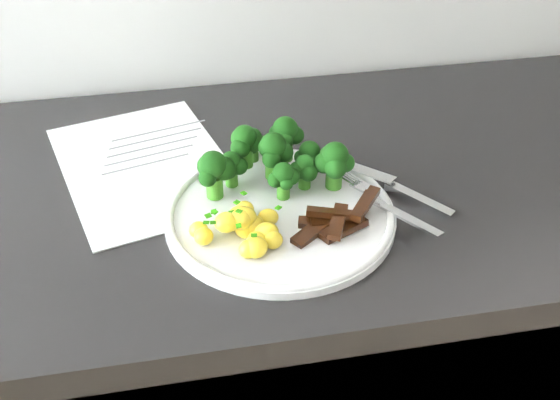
{
  "coord_description": "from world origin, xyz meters",
  "views": [
    {
      "loc": [
        -0.08,
        0.92,
        1.42
      ],
      "look_at": [
        0.05,
        1.6,
        0.9
      ],
      "focal_mm": 44.6,
      "sensor_mm": 36.0,
      "label": 1
    }
  ],
  "objects_px": {
    "counter": "(269,389)",
    "knife": "(401,191)",
    "fork": "(388,205)",
    "broccoli": "(275,157)",
    "potatoes": "(245,227)",
    "plate": "(280,214)",
    "recipe_paper": "(146,166)",
    "beef_strips": "(339,220)"
  },
  "relations": [
    {
      "from": "counter",
      "to": "fork",
      "type": "xyz_separation_m",
      "value": [
        0.14,
        -0.1,
        0.46
      ]
    },
    {
      "from": "recipe_paper",
      "to": "plate",
      "type": "xyz_separation_m",
      "value": [
        0.16,
        -0.15,
        0.01
      ]
    },
    {
      "from": "broccoli",
      "to": "beef_strips",
      "type": "relative_size",
      "value": 1.56
    },
    {
      "from": "beef_strips",
      "to": "knife",
      "type": "xyz_separation_m",
      "value": [
        0.1,
        0.06,
        -0.01
      ]
    },
    {
      "from": "counter",
      "to": "potatoes",
      "type": "relative_size",
      "value": 20.66
    },
    {
      "from": "counter",
      "to": "fork",
      "type": "height_order",
      "value": "fork"
    },
    {
      "from": "fork",
      "to": "broccoli",
      "type": "bearing_deg",
      "value": 145.41
    },
    {
      "from": "potatoes",
      "to": "fork",
      "type": "relative_size",
      "value": 0.69
    },
    {
      "from": "broccoli",
      "to": "fork",
      "type": "bearing_deg",
      "value": -34.59
    },
    {
      "from": "counter",
      "to": "recipe_paper",
      "type": "relative_size",
      "value": 6.58
    },
    {
      "from": "plate",
      "to": "potatoes",
      "type": "relative_size",
      "value": 2.58
    },
    {
      "from": "broccoli",
      "to": "fork",
      "type": "relative_size",
      "value": 1.23
    },
    {
      "from": "recipe_paper",
      "to": "beef_strips",
      "type": "relative_size",
      "value": 2.74
    },
    {
      "from": "recipe_paper",
      "to": "knife",
      "type": "distance_m",
      "value": 0.35
    },
    {
      "from": "fork",
      "to": "potatoes",
      "type": "bearing_deg",
      "value": -173.98
    },
    {
      "from": "potatoes",
      "to": "counter",
      "type": "bearing_deg",
      "value": 69.58
    },
    {
      "from": "plate",
      "to": "potatoes",
      "type": "bearing_deg",
      "value": -140.89
    },
    {
      "from": "recipe_paper",
      "to": "fork",
      "type": "relative_size",
      "value": 2.17
    },
    {
      "from": "plate",
      "to": "knife",
      "type": "xyz_separation_m",
      "value": [
        0.17,
        0.02,
        0.0
      ]
    },
    {
      "from": "broccoli",
      "to": "potatoes",
      "type": "bearing_deg",
      "value": -117.46
    },
    {
      "from": "broccoli",
      "to": "knife",
      "type": "relative_size",
      "value": 1.22
    },
    {
      "from": "counter",
      "to": "recipe_paper",
      "type": "bearing_deg",
      "value": 155.88
    },
    {
      "from": "recipe_paper",
      "to": "beef_strips",
      "type": "xyz_separation_m",
      "value": [
        0.23,
        -0.19,
        0.02
      ]
    },
    {
      "from": "recipe_paper",
      "to": "counter",
      "type": "bearing_deg",
      "value": -24.12
    },
    {
      "from": "plate",
      "to": "beef_strips",
      "type": "bearing_deg",
      "value": -31.83
    },
    {
      "from": "recipe_paper",
      "to": "potatoes",
      "type": "height_order",
      "value": "potatoes"
    },
    {
      "from": "counter",
      "to": "fork",
      "type": "bearing_deg",
      "value": -36.48
    },
    {
      "from": "recipe_paper",
      "to": "potatoes",
      "type": "xyz_separation_m",
      "value": [
        0.11,
        -0.19,
        0.03
      ]
    },
    {
      "from": "counter",
      "to": "beef_strips",
      "type": "height_order",
      "value": "beef_strips"
    },
    {
      "from": "counter",
      "to": "potatoes",
      "type": "xyz_separation_m",
      "value": [
        -0.05,
        -0.12,
        0.46
      ]
    },
    {
      "from": "broccoli",
      "to": "knife",
      "type": "height_order",
      "value": "broccoli"
    },
    {
      "from": "potatoes",
      "to": "knife",
      "type": "height_order",
      "value": "potatoes"
    },
    {
      "from": "recipe_paper",
      "to": "broccoli",
      "type": "height_order",
      "value": "broccoli"
    },
    {
      "from": "plate",
      "to": "beef_strips",
      "type": "height_order",
      "value": "beef_strips"
    },
    {
      "from": "recipe_paper",
      "to": "beef_strips",
      "type": "height_order",
      "value": "beef_strips"
    },
    {
      "from": "recipe_paper",
      "to": "plate",
      "type": "relative_size",
      "value": 1.22
    },
    {
      "from": "counter",
      "to": "knife",
      "type": "xyz_separation_m",
      "value": [
        0.17,
        -0.06,
        0.45
      ]
    },
    {
      "from": "fork",
      "to": "counter",
      "type": "bearing_deg",
      "value": 143.52
    },
    {
      "from": "plate",
      "to": "knife",
      "type": "distance_m",
      "value": 0.17
    },
    {
      "from": "recipe_paper",
      "to": "knife",
      "type": "relative_size",
      "value": 2.15
    },
    {
      "from": "knife",
      "to": "beef_strips",
      "type": "bearing_deg",
      "value": -149.13
    },
    {
      "from": "broccoli",
      "to": "potatoes",
      "type": "xyz_separation_m",
      "value": [
        -0.06,
        -0.11,
        -0.02
      ]
    }
  ]
}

